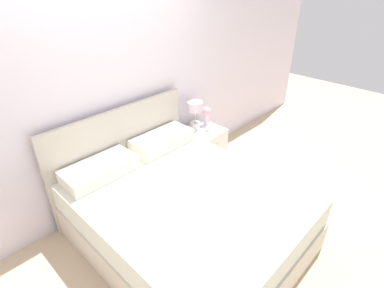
% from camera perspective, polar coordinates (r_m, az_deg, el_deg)
% --- Properties ---
extents(ground_plane, '(12.00, 12.00, 0.00)m').
position_cam_1_polar(ground_plane, '(3.85, -12.32, -9.13)').
color(ground_plane, '#CCB28E').
extents(wall_back, '(8.00, 0.06, 2.60)m').
position_cam_1_polar(wall_back, '(3.26, -15.52, 9.47)').
color(wall_back, white).
rests_on(wall_back, ground_plane).
extents(bed, '(1.74, 2.11, 1.14)m').
position_cam_1_polar(bed, '(3.04, -1.95, -12.77)').
color(bed, beige).
rests_on(bed, ground_plane).
extents(nightstand, '(0.44, 0.50, 0.56)m').
position_cam_1_polar(nightstand, '(4.13, 2.27, -0.64)').
color(nightstand, white).
rests_on(nightstand, ground_plane).
extents(table_lamp, '(0.20, 0.20, 0.38)m').
position_cam_1_polar(table_lamp, '(3.91, 0.59, 6.37)').
color(table_lamp, white).
rests_on(table_lamp, nightstand).
extents(flower_vase, '(0.12, 0.12, 0.25)m').
position_cam_1_polar(flower_vase, '(4.06, 2.80, 5.72)').
color(flower_vase, silver).
rests_on(flower_vase, nightstand).
extents(teacup, '(0.13, 0.13, 0.06)m').
position_cam_1_polar(teacup, '(3.95, 3.29, 2.93)').
color(teacup, white).
rests_on(teacup, nightstand).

